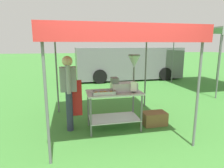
{
  "coord_description": "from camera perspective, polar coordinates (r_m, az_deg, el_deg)",
  "views": [
    {
      "loc": [
        -0.79,
        -2.73,
        1.84
      ],
      "look_at": [
        0.1,
        1.38,
        0.97
      ],
      "focal_mm": 30.77,
      "sensor_mm": 36.0,
      "label": 1
    }
  ],
  "objects": [
    {
      "name": "stall_canopy",
      "position": [
        4.12,
        0.31,
        14.98
      ],
      "size": [
        2.73,
        2.62,
        2.15
      ],
      "color": "slate",
      "rests_on": "ground"
    },
    {
      "name": "donut_fryer",
      "position": [
        4.19,
        4.39,
        1.93
      ],
      "size": [
        0.63,
        0.28,
        0.78
      ],
      "color": "#B7B7BC",
      "rests_on": "donut_cart"
    },
    {
      "name": "neighbour_tent",
      "position": [
        9.41,
        30.12,
        13.23
      ],
      "size": [
        2.81,
        3.25,
        2.43
      ],
      "color": "slate",
      "rests_on": "ground"
    },
    {
      "name": "menu_sign",
      "position": [
        4.07,
        6.44,
        -1.14
      ],
      "size": [
        0.13,
        0.05,
        0.23
      ],
      "color": "black",
      "rests_on": "donut_cart"
    },
    {
      "name": "donut_cart",
      "position": [
        4.2,
        0.58,
        -5.36
      ],
      "size": [
        1.17,
        0.66,
        0.84
      ],
      "color": "#B7B7BC",
      "rests_on": "ground"
    },
    {
      "name": "supply_crate",
      "position": [
        4.65,
        12.46,
        -9.94
      ],
      "size": [
        0.55,
        0.34,
        0.3
      ],
      "color": "brown",
      "rests_on": "ground"
    },
    {
      "name": "vendor",
      "position": [
        4.22,
        -12.71,
        -1.46
      ],
      "size": [
        0.45,
        0.53,
        1.61
      ],
      "color": "#2D3347",
      "rests_on": "ground"
    },
    {
      "name": "van_grey",
      "position": [
        10.48,
        4.72,
        6.32
      ],
      "size": [
        5.59,
        2.18,
        1.69
      ],
      "color": "slate",
      "rests_on": "ground"
    },
    {
      "name": "donut_tray",
      "position": [
        3.94,
        -2.52,
        -2.68
      ],
      "size": [
        0.48,
        0.29,
        0.07
      ],
      "color": "#B7B7BC",
      "rests_on": "donut_cart"
    },
    {
      "name": "ground_plane",
      "position": [
        8.96,
        -6.88,
        -0.32
      ],
      "size": [
        70.0,
        70.0,
        0.0
      ],
      "primitive_type": "plane",
      "color": "#3D7F33"
    }
  ]
}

